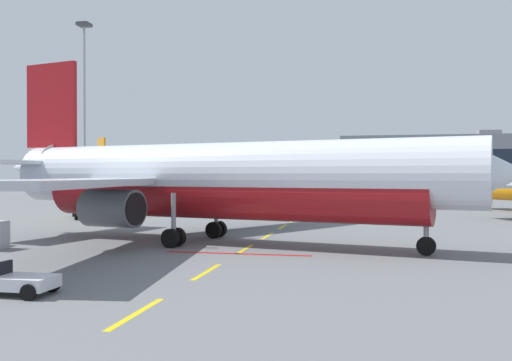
{
  "coord_description": "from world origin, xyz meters",
  "views": [
    {
      "loc": [
        24.94,
        -6.51,
        4.21
      ],
      "look_at": [
        17.25,
        30.54,
        3.83
      ],
      "focal_mm": 38.61,
      "sensor_mm": 36.0,
      "label": 1
    }
  ],
  "objects_px": {
    "airliner_foreground": "(216,179)",
    "airliner_far_center": "(123,177)",
    "apron_light_mast_near": "(84,92)",
    "fuel_service_truck": "(88,201)"
  },
  "relations": [
    {
      "from": "airliner_far_center",
      "to": "fuel_service_truck",
      "type": "xyz_separation_m",
      "value": [
        17.76,
        -45.27,
        -2.19
      ]
    },
    {
      "from": "airliner_foreground",
      "to": "apron_light_mast_near",
      "type": "relative_size",
      "value": 1.29
    },
    {
      "from": "airliner_foreground",
      "to": "fuel_service_truck",
      "type": "distance_m",
      "value": 24.9
    },
    {
      "from": "airliner_foreground",
      "to": "airliner_far_center",
      "type": "relative_size",
      "value": 1.21
    },
    {
      "from": "airliner_foreground",
      "to": "apron_light_mast_near",
      "type": "height_order",
      "value": "apron_light_mast_near"
    },
    {
      "from": "airliner_far_center",
      "to": "apron_light_mast_near",
      "type": "distance_m",
      "value": 23.91
    },
    {
      "from": "airliner_foreground",
      "to": "fuel_service_truck",
      "type": "bearing_deg",
      "value": 136.61
    },
    {
      "from": "airliner_far_center",
      "to": "apron_light_mast_near",
      "type": "bearing_deg",
      "value": -80.41
    },
    {
      "from": "airliner_foreground",
      "to": "fuel_service_truck",
      "type": "relative_size",
      "value": 4.81
    },
    {
      "from": "airliner_far_center",
      "to": "fuel_service_truck",
      "type": "bearing_deg",
      "value": -68.58
    }
  ]
}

